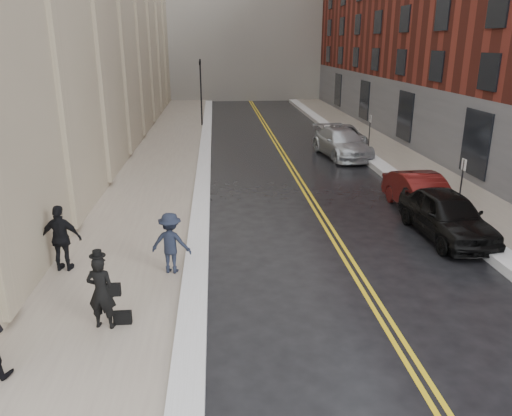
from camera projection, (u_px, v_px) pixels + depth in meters
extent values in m
plane|color=black|center=(287.00, 336.00, 11.51)|extent=(160.00, 160.00, 0.00)
cube|color=gray|center=(160.00, 169.00, 26.26)|extent=(4.00, 64.00, 0.15)
cube|color=gray|center=(409.00, 164.00, 27.29)|extent=(3.00, 64.00, 0.15)
cube|color=gold|center=(289.00, 168.00, 26.81)|extent=(0.12, 64.00, 0.01)
cube|color=gold|center=(294.00, 168.00, 26.83)|extent=(0.12, 64.00, 0.01)
cube|color=white|center=(204.00, 167.00, 26.42)|extent=(0.70, 60.80, 0.26)
cube|color=white|center=(376.00, 164.00, 27.13)|extent=(0.85, 60.80, 0.30)
cube|color=maroon|center=(512.00, 0.00, 31.73)|extent=(14.00, 50.00, 18.00)
cylinder|color=black|center=(201.00, 94.00, 38.84)|extent=(0.12, 0.12, 5.20)
imported|color=black|center=(200.00, 67.00, 38.21)|extent=(0.18, 0.15, 0.90)
cylinder|color=black|center=(461.00, 187.00, 19.32)|extent=(0.06, 0.06, 2.20)
cube|color=white|center=(464.00, 165.00, 19.04)|extent=(0.02, 0.35, 0.45)
cylinder|color=black|center=(369.00, 133.00, 30.66)|extent=(0.06, 0.06, 2.20)
cube|color=white|center=(370.00, 119.00, 30.38)|extent=(0.02, 0.35, 0.45)
imported|color=black|center=(447.00, 215.00, 17.14)|extent=(2.10, 4.83, 1.62)
imported|color=#4F0F0E|center=(422.00, 194.00, 19.68)|extent=(1.83, 4.63, 1.50)
imported|color=#B0B3B8|center=(342.00, 143.00, 29.26)|extent=(2.97, 5.81, 1.61)
imported|color=#A1A5A9|center=(345.00, 136.00, 32.32)|extent=(2.35, 4.83, 1.32)
imported|color=black|center=(101.00, 292.00, 11.35)|extent=(0.72, 0.54, 1.80)
imported|color=black|center=(171.00, 243.00, 14.14)|extent=(1.27, 0.91, 1.78)
imported|color=black|center=(62.00, 238.00, 14.22)|extent=(1.20, 0.62, 1.96)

